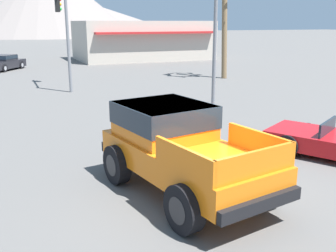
% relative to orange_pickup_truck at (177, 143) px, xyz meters
% --- Properties ---
extents(ground_plane, '(320.00, 320.00, 0.00)m').
position_rel_orange_pickup_truck_xyz_m(ground_plane, '(0.27, -0.82, -1.10)').
color(ground_plane, '#5B5956').
extents(orange_pickup_truck, '(2.97, 4.99, 1.93)m').
position_rel_orange_pickup_truck_xyz_m(orange_pickup_truck, '(0.00, 0.00, 0.00)').
color(orange_pickup_truck, orange).
rests_on(orange_pickup_truck, ground_plane).
extents(parked_car_dark, '(3.73, 4.35, 1.22)m').
position_rel_orange_pickup_truck_xyz_m(parked_car_dark, '(-3.29, 26.97, -0.48)').
color(parked_car_dark, '#232328').
rests_on(parked_car_dark, ground_plane).
extents(traffic_light_main, '(0.38, 3.57, 5.55)m').
position_rel_orange_pickup_truck_xyz_m(traffic_light_main, '(-0.02, 15.58, 2.78)').
color(traffic_light_main, slate).
rests_on(traffic_light_main, ground_plane).
extents(street_lamp_post, '(0.90, 0.24, 7.39)m').
position_rel_orange_pickup_truck_xyz_m(street_lamp_post, '(4.00, 5.42, 3.36)').
color(street_lamp_post, slate).
rests_on(street_lamp_post, ground_plane).
extents(storefront_building, '(13.31, 8.67, 3.90)m').
position_rel_orange_pickup_truck_xyz_m(storefront_building, '(10.48, 31.88, 0.85)').
color(storefront_building, '#BCB2A3').
rests_on(storefront_building, ground_plane).
extents(distant_mountain_range, '(127.49, 78.30, 20.81)m').
position_rel_orange_pickup_truck_xyz_m(distant_mountain_range, '(-0.14, 124.25, 7.15)').
color(distant_mountain_range, gray).
rests_on(distant_mountain_range, ground_plane).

